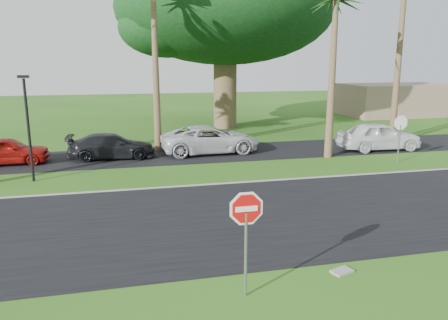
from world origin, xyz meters
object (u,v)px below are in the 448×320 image
stop_sign_near (246,223)px  car_minivan (210,140)px  car_dark (112,146)px  car_red (6,151)px  car_pickup (379,136)px  stop_sign_far (400,129)px

stop_sign_near → car_minivan: size_ratio=0.46×
stop_sign_near → car_dark: bearing=101.6°
car_red → car_pickup: 20.74m
car_red → car_pickup: (20.71, -1.08, 0.13)m
car_pickup → stop_sign_far: bearing=167.4°
car_dark → car_red: bearing=93.2°
car_dark → car_minivan: bearing=-87.3°
stop_sign_far → car_red: stop_sign_far is taller
stop_sign_near → car_pickup: bearing=48.9°
car_minivan → car_pickup: size_ratio=1.16×
car_dark → car_pickup: bearing=-93.7°
stop_sign_far → car_dark: bearing=-16.7°
car_minivan → car_pickup: (9.94, -1.45, 0.04)m
car_red → stop_sign_far: bearing=-103.0°
car_dark → stop_sign_far: bearing=-105.7°
stop_sign_far → car_minivan: stop_sign_far is taller
stop_sign_far → car_dark: 15.34m
stop_sign_near → stop_sign_far: size_ratio=1.00×
car_pickup → car_red: bearing=89.1°
stop_sign_far → car_minivan: bearing=-26.6°
stop_sign_near → car_red: bearing=118.9°
stop_sign_near → stop_sign_far: (11.50, 11.00, 0.00)m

